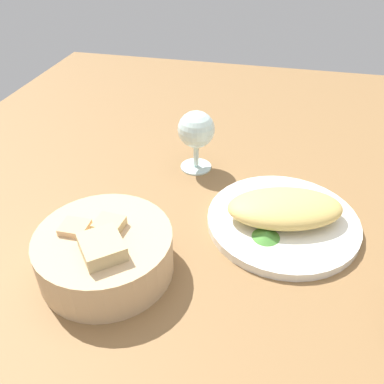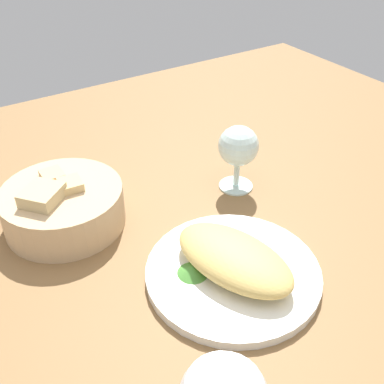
# 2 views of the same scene
# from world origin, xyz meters

# --- Properties ---
(ground_plane) EXTENTS (1.40, 1.40, 0.02)m
(ground_plane) POSITION_xyz_m (0.00, 0.00, -0.01)
(ground_plane) COLOR olive
(plate) EXTENTS (0.24, 0.24, 0.01)m
(plate) POSITION_xyz_m (-0.03, 0.05, 0.01)
(plate) COLOR white
(plate) RESTS_ON ground_plane
(omelette) EXTENTS (0.20, 0.14, 0.04)m
(omelette) POSITION_xyz_m (-0.03, 0.05, 0.03)
(omelette) COLOR #D7B561
(omelette) RESTS_ON plate
(lettuce_garnish) EXTENTS (0.04, 0.04, 0.01)m
(lettuce_garnish) POSITION_xyz_m (-0.01, 0.10, 0.02)
(lettuce_garnish) COLOR #488B34
(lettuce_garnish) RESTS_ON plate
(bread_basket) EXTENTS (0.19, 0.19, 0.08)m
(bread_basket) POSITION_xyz_m (0.21, 0.20, 0.03)
(bread_basket) COLOR tan
(bread_basket) RESTS_ON ground_plane
(wine_glass_near) EXTENTS (0.07, 0.07, 0.12)m
(wine_glass_near) POSITION_xyz_m (0.14, -0.09, 0.08)
(wine_glass_near) COLOR silver
(wine_glass_near) RESTS_ON ground_plane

